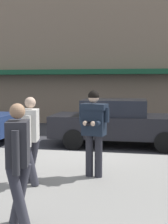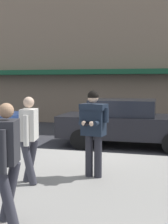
# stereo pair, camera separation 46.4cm
# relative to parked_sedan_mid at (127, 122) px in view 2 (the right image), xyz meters

# --- Properties ---
(ground_plane) EXTENTS (80.00, 80.00, 0.00)m
(ground_plane) POSITION_rel_parked_sedan_mid_xyz_m (-0.83, -1.50, -0.79)
(ground_plane) COLOR #333338
(sidewalk) EXTENTS (32.00, 5.30, 0.14)m
(sidewalk) POSITION_rel_parked_sedan_mid_xyz_m (0.17, -4.35, -0.72)
(sidewalk) COLOR gray
(sidewalk) RESTS_ON ground
(curb_paint_line) EXTENTS (28.00, 0.12, 0.01)m
(curb_paint_line) POSITION_rel_parked_sedan_mid_xyz_m (0.17, -1.45, -0.79)
(curb_paint_line) COLOR silver
(curb_paint_line) RESTS_ON ground
(storefront_facade) EXTENTS (28.00, 4.70, 10.65)m
(storefront_facade) POSITION_rel_parked_sedan_mid_xyz_m (0.17, 7.00, 4.53)
(storefront_facade) COLOR #84705B
(storefront_facade) RESTS_ON ground
(parked_sedan_mid) EXTENTS (4.53, 1.99, 1.54)m
(parked_sedan_mid) POSITION_rel_parked_sedan_mid_xyz_m (0.00, 0.00, 0.00)
(parked_sedan_mid) COLOR black
(parked_sedan_mid) RESTS_ON ground
(man_texting_on_phone) EXTENTS (0.64, 0.62, 1.81)m
(man_texting_on_phone) POSITION_rel_parked_sedan_mid_xyz_m (-0.19, -3.99, 0.46)
(man_texting_on_phone) COLOR #23232B
(man_texting_on_phone) RESTS_ON sidewalk
(pedestrian_in_light_coat) EXTENTS (0.38, 0.59, 1.70)m
(pedestrian_in_light_coat) POSITION_rel_parked_sedan_mid_xyz_m (-1.29, -4.70, 0.32)
(pedestrian_in_light_coat) COLOR #33333D
(pedestrian_in_light_coat) RESTS_ON sidewalk
(pedestrian_with_bag) EXTENTS (0.40, 0.72, 1.70)m
(pedestrian_with_bag) POSITION_rel_parked_sedan_mid_xyz_m (-0.83, -6.37, 0.32)
(pedestrian_with_bag) COLOR #33333D
(pedestrian_with_bag) RESTS_ON sidewalk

